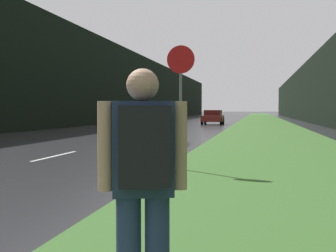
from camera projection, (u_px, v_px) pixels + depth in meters
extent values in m
cube|color=#386028|center=(265.00, 126.00, 38.26)|extent=(6.00, 240.00, 0.02)
cube|color=silver|center=(55.00, 156.00, 13.61)|extent=(0.12, 3.00, 0.01)
cube|color=silver|center=(123.00, 140.00, 20.45)|extent=(0.12, 3.00, 0.01)
cube|color=silver|center=(157.00, 133.00, 27.30)|extent=(0.12, 3.00, 0.01)
cube|color=black|center=(120.00, 85.00, 51.43)|extent=(2.00, 140.00, 8.91)
cube|color=black|center=(319.00, 90.00, 46.65)|extent=(2.00, 140.00, 7.28)
cylinder|color=slate|center=(181.00, 122.00, 10.41)|extent=(0.07, 0.07, 2.39)
cylinder|color=#B71414|center=(181.00, 59.00, 10.35)|extent=(0.69, 0.02, 0.69)
cube|color=navy|center=(143.00, 148.00, 2.92)|extent=(0.47, 0.36, 0.66)
sphere|color=tan|center=(143.00, 85.00, 2.90)|extent=(0.23, 0.23, 0.23)
cylinder|color=tan|center=(105.00, 146.00, 2.89)|extent=(0.10, 0.10, 0.62)
cylinder|color=tan|center=(180.00, 145.00, 2.95)|extent=(0.10, 0.10, 0.62)
cube|color=black|center=(144.00, 146.00, 2.71)|extent=(0.37, 0.28, 0.52)
cube|color=#9E9EA3|center=(151.00, 131.00, 17.60)|extent=(1.79, 4.19, 0.63)
cube|color=#5E5E61|center=(152.00, 119.00, 17.79)|extent=(1.52, 1.89, 0.44)
cylinder|color=black|center=(164.00, 141.00, 16.17)|extent=(0.20, 0.60, 0.60)
cylinder|color=black|center=(122.00, 140.00, 16.52)|extent=(0.20, 0.60, 0.60)
cylinder|color=black|center=(177.00, 137.00, 18.71)|extent=(0.20, 0.60, 0.60)
cylinder|color=black|center=(140.00, 136.00, 19.06)|extent=(0.20, 0.60, 0.60)
cube|color=maroon|center=(213.00, 118.00, 42.08)|extent=(1.95, 4.13, 0.60)
cube|color=#40120F|center=(213.00, 113.00, 42.26)|extent=(1.66, 1.86, 0.54)
cylinder|color=black|center=(221.00, 121.00, 40.65)|extent=(0.20, 0.69, 0.69)
cylinder|color=black|center=(202.00, 121.00, 41.03)|extent=(0.20, 0.69, 0.69)
cylinder|color=black|center=(223.00, 121.00, 43.15)|extent=(0.20, 0.69, 0.69)
cylinder|color=black|center=(205.00, 121.00, 43.53)|extent=(0.20, 0.69, 0.69)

